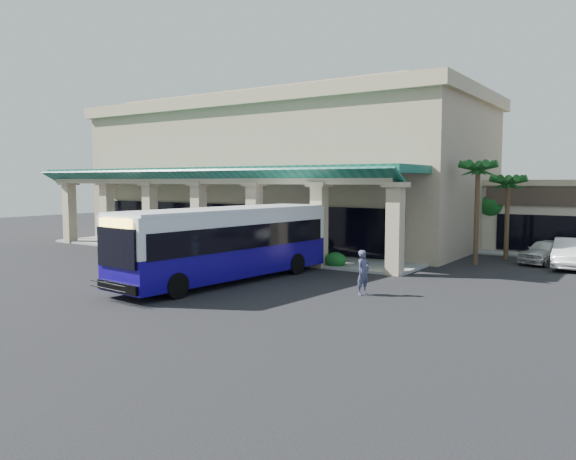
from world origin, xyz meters
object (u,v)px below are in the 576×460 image
Objects in this scene: pedestrian at (363,273)px; car_white at (571,253)px; car_silver at (546,252)px; transit_bus at (226,245)px.

car_white is at bearing -12.68° from pedestrian.
car_white is (1.42, -0.94, 0.10)m from car_silver.
pedestrian is at bearing -120.12° from car_white.
car_white is at bearing -16.15° from car_silver.
transit_bus reaches higher than pedestrian.
transit_bus is 19.14m from car_white.
transit_bus is 6.97m from pedestrian.
car_white is (13.19, 13.83, -0.95)m from transit_bus.
pedestrian is at bearing -91.92° from car_silver.
car_silver is 0.85× the size of car_white.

